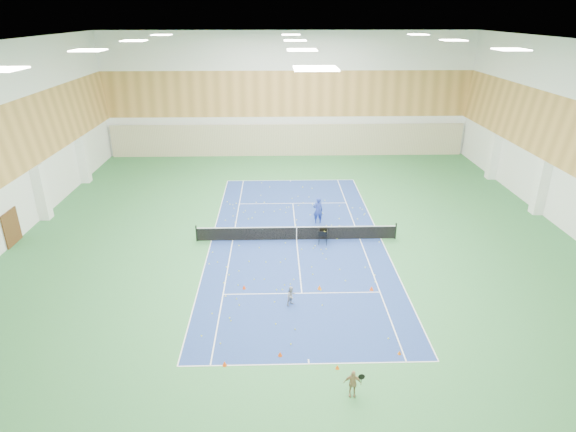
{
  "coord_description": "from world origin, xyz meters",
  "views": [
    {
      "loc": [
        -1.32,
        -27.92,
        13.6
      ],
      "look_at": [
        -0.57,
        -0.73,
        2.0
      ],
      "focal_mm": 30.0,
      "sensor_mm": 36.0,
      "label": 1
    }
  ],
  "objects_px": {
    "child_court": "(291,296)",
    "child_apron": "(352,383)",
    "coach": "(318,210)",
    "tennis_net": "(297,232)",
    "ball_cart": "(323,237)"
  },
  "relations": [
    {
      "from": "coach",
      "to": "tennis_net",
      "type": "bearing_deg",
      "value": 52.39
    },
    {
      "from": "coach",
      "to": "child_apron",
      "type": "bearing_deg",
      "value": 82.83
    },
    {
      "from": "coach",
      "to": "child_court",
      "type": "height_order",
      "value": "coach"
    },
    {
      "from": "child_apron",
      "to": "child_court",
      "type": "bearing_deg",
      "value": 115.62
    },
    {
      "from": "child_court",
      "to": "child_apron",
      "type": "distance_m",
      "value": 6.62
    },
    {
      "from": "tennis_net",
      "to": "coach",
      "type": "height_order",
      "value": "coach"
    },
    {
      "from": "tennis_net",
      "to": "ball_cart",
      "type": "distance_m",
      "value": 1.75
    },
    {
      "from": "tennis_net",
      "to": "child_apron",
      "type": "height_order",
      "value": "child_apron"
    },
    {
      "from": "child_court",
      "to": "ball_cart",
      "type": "relative_size",
      "value": 1.05
    },
    {
      "from": "tennis_net",
      "to": "child_apron",
      "type": "xyz_separation_m",
      "value": [
        1.53,
        -13.69,
        0.03
      ]
    },
    {
      "from": "child_court",
      "to": "coach",
      "type": "bearing_deg",
      "value": 38.24
    },
    {
      "from": "tennis_net",
      "to": "child_court",
      "type": "height_order",
      "value": "tennis_net"
    },
    {
      "from": "ball_cart",
      "to": "tennis_net",
      "type": "bearing_deg",
      "value": 167.88
    },
    {
      "from": "tennis_net",
      "to": "child_apron",
      "type": "distance_m",
      "value": 13.78
    },
    {
      "from": "tennis_net",
      "to": "ball_cart",
      "type": "height_order",
      "value": "tennis_net"
    }
  ]
}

